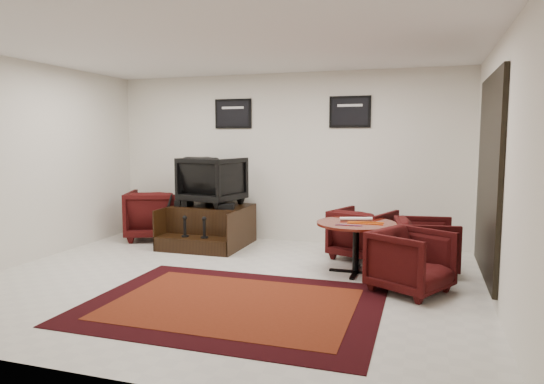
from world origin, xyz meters
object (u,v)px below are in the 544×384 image
Objects in this scene: armchair_side at (156,212)px; table_chair_back at (363,231)px; table_chair_corner at (411,258)px; table_chair_window at (426,243)px; shine_podium at (210,227)px; meeting_table at (356,229)px; shine_chair at (213,178)px.

table_chair_back is at bearing 154.38° from armchair_side.
table_chair_back is 1.57m from table_chair_corner.
table_chair_corner is (0.72, -1.40, -0.01)m from table_chair_back.
shine_podium is at bearing 71.57° from table_chair_window.
shine_podium is 3.43m from table_chair_window.
table_chair_back is 1.03× the size of table_chair_window.
armchair_side reaches higher than shine_podium.
table_chair_back is (-0.02, 0.81, -0.18)m from meeting_table.
armchair_side is 1.19× the size of table_chair_corner.
armchair_side is at bearing 72.37° from table_chair_window.
armchair_side is 1.20× the size of table_chair_window.
meeting_table is 1.30× the size of table_chair_corner.
shine_chair reaches higher than shine_podium.
shine_chair is at bearing 90.00° from shine_podium.
meeting_table is 0.83m from table_chair_back.
table_chair_corner reaches higher than meeting_table.
table_chair_corner is (3.21, -1.70, -0.69)m from shine_chair.
table_chair_back reaches higher than shine_podium.
shine_podium is at bearing 158.83° from meeting_table.
shine_chair is 0.96× the size of armchair_side.
meeting_table is at bearing -21.17° from shine_podium.
table_chair_corner is at bearing 137.69° from armchair_side.
armchair_side is (-1.09, 0.15, 0.17)m from shine_podium.
meeting_table is at bearing 111.68° from table_chair_back.
table_chair_corner is at bearing 137.66° from table_chair_back.
table_chair_corner is (4.30, -1.71, -0.08)m from armchair_side.
table_chair_window is at bearing 19.59° from table_chair_corner.
table_chair_corner is at bearing -25.98° from shine_podium.
shine_podium is 1.64× the size of table_chair_window.
table_chair_back is (2.49, -0.30, -0.68)m from shine_chair.
table_chair_back is at bearing -175.47° from shine_chair.
armchair_side is at bearing 97.81° from table_chair_corner.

